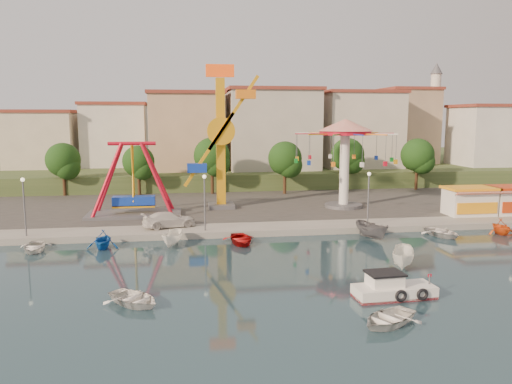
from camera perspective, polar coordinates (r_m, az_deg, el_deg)
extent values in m
plane|color=#132935|center=(36.36, 7.98, -9.40)|extent=(200.00, 200.00, 0.00)
cube|color=#9E998E|center=(96.31, -2.33, 2.03)|extent=(200.00, 100.00, 0.60)
cube|color=#4C4944|center=(64.81, 0.60, -0.85)|extent=(90.00, 28.00, 0.01)
cube|color=#384C26|center=(101.13, -2.63, 3.02)|extent=(200.00, 60.00, 3.00)
cube|color=#59595E|center=(55.86, -13.72, -2.45)|extent=(10.00, 5.00, 0.30)
cube|color=#1438B7|center=(55.61, -13.78, -0.99)|extent=(4.50, 1.40, 1.00)
cylinder|color=red|center=(54.96, -14.00, 5.40)|extent=(5.00, 0.40, 0.40)
cube|color=#59595E|center=(58.94, -3.99, -1.57)|extent=(3.00, 3.00, 0.50)
cube|color=orange|center=(58.12, -4.06, 5.49)|extent=(1.00, 1.00, 15.00)
cube|color=#E5430C|center=(58.28, -4.15, 13.67)|extent=(3.20, 0.50, 1.40)
cylinder|color=orange|center=(57.26, -4.02, 6.95)|extent=(3.20, 0.50, 3.20)
cube|color=orange|center=(57.17, -2.60, 9.03)|extent=(5.91, 0.35, 8.47)
cube|color=orange|center=(57.38, -1.19, 11.10)|extent=(2.20, 1.20, 1.00)
cylinder|color=#59595E|center=(60.02, 9.95, -1.54)|extent=(4.40, 4.40, 0.40)
cylinder|color=white|center=(59.43, 10.06, 2.55)|extent=(1.10, 1.10, 9.00)
cylinder|color=red|center=(59.15, 10.17, 6.69)|extent=(6.00, 6.00, 0.50)
cone|color=red|center=(59.13, 10.19, 7.56)|extent=(6.40, 6.40, 1.40)
cube|color=white|center=(59.13, 23.19, -1.07)|extent=(5.00, 3.00, 2.80)
cube|color=orange|center=(58.91, 23.28, 0.41)|extent=(5.40, 3.40, 0.25)
cube|color=red|center=(57.54, 24.13, -0.17)|extent=(5.00, 0.77, 0.43)
cylinder|color=#59595E|center=(48.97, -24.94, -1.73)|extent=(0.14, 0.14, 5.00)
cylinder|color=#59595E|center=(46.92, -5.88, -1.39)|extent=(0.14, 0.14, 5.00)
cylinder|color=#59595E|center=(50.16, 12.71, -0.92)|extent=(0.14, 0.14, 5.00)
cylinder|color=#382314|center=(72.53, -21.06, 1.01)|extent=(0.44, 0.44, 3.60)
sphere|color=black|center=(72.22, -21.19, 3.45)|extent=(4.60, 4.60, 4.60)
cylinder|color=#382314|center=(70.26, -13.21, 1.05)|extent=(0.44, 0.44, 3.40)
sphere|color=black|center=(69.95, -13.29, 3.42)|extent=(4.35, 4.35, 4.35)
cylinder|color=#382314|center=(69.63, -5.03, 1.40)|extent=(0.44, 0.44, 3.92)
sphere|color=black|center=(69.30, -5.06, 4.17)|extent=(5.02, 5.02, 5.02)
cylinder|color=#382314|center=(69.50, 3.30, 1.29)|extent=(0.44, 0.44, 3.66)
sphere|color=black|center=(69.18, 3.33, 3.88)|extent=(4.68, 4.68, 4.68)
cylinder|color=#382314|center=(74.96, 10.36, 1.75)|extent=(0.44, 0.44, 3.80)
sphere|color=black|center=(74.66, 10.43, 4.24)|extent=(4.86, 4.86, 4.86)
cylinder|color=#382314|center=(77.09, 17.86, 1.65)|extent=(0.44, 0.44, 3.77)
sphere|color=black|center=(76.80, 17.97, 4.05)|extent=(4.83, 4.83, 4.83)
cube|color=beige|center=(82.70, -24.93, 6.19)|extent=(9.26, 9.53, 11.87)
cube|color=silver|center=(85.43, -16.05, 5.61)|extent=(12.33, 9.01, 8.63)
cube|color=tan|center=(85.20, -7.18, 6.74)|extent=(11.95, 9.28, 11.23)
cube|color=beige|center=(83.51, 2.43, 6.06)|extent=(12.59, 10.50, 9.20)
cube|color=beige|center=(90.23, 10.51, 6.12)|extent=(10.75, 9.23, 9.24)
cube|color=tan|center=(93.62, 18.68, 6.50)|extent=(12.77, 10.96, 11.21)
cube|color=silver|center=(98.17, 25.29, 6.55)|extent=(8.23, 8.98, 12.36)
cylinder|color=silver|center=(98.51, 19.68, 7.93)|extent=(1.80, 1.80, 16.00)
cylinder|color=#59595E|center=(98.63, 19.82, 10.83)|extent=(2.80, 2.80, 0.30)
cone|color=#59595E|center=(98.91, 19.94, 13.14)|extent=(2.20, 2.20, 2.00)
cube|color=white|center=(32.89, 15.49, -11.02)|extent=(5.15, 2.22, 0.91)
cube|color=red|center=(32.96, 15.48, -11.39)|extent=(5.15, 2.22, 0.16)
cube|color=white|center=(32.51, 14.48, -9.81)|extent=(2.10, 1.63, 0.91)
cube|color=black|center=(32.35, 14.52, -8.96)|extent=(2.32, 1.85, 0.12)
torus|color=black|center=(31.98, 16.24, -11.34)|extent=(0.78, 0.25, 0.77)
torus|color=black|center=(32.61, 18.50, -11.05)|extent=(0.78, 0.25, 0.77)
imported|color=white|center=(31.39, -13.75, -11.74)|extent=(4.57, 4.59, 0.78)
imported|color=silver|center=(28.71, 14.84, -13.74)|extent=(4.61, 4.27, 0.78)
imported|color=white|center=(38.96, 16.50, -7.24)|extent=(3.26, 4.34, 1.58)
imported|color=silver|center=(49.09, -9.91, -3.13)|extent=(5.47, 3.42, 1.48)
imported|color=silver|center=(46.08, -24.03, -5.75)|extent=(3.00, 3.87, 0.74)
imported|color=#1458B5|center=(44.76, -17.11, -5.20)|extent=(2.89, 3.28, 1.64)
imported|color=white|center=(44.25, -9.52, -5.26)|extent=(2.29, 3.80, 1.38)
imported|color=#AE0D0E|center=(44.57, -1.76, -5.41)|extent=(3.13, 4.19, 0.83)
imported|color=#555459|center=(47.39, 13.12, -4.30)|extent=(2.74, 4.47, 1.62)
imported|color=white|center=(50.41, 20.53, -4.33)|extent=(3.81, 4.55, 0.81)
imported|color=#EA5214|center=(53.47, 26.22, -3.55)|extent=(2.63, 3.02, 1.55)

